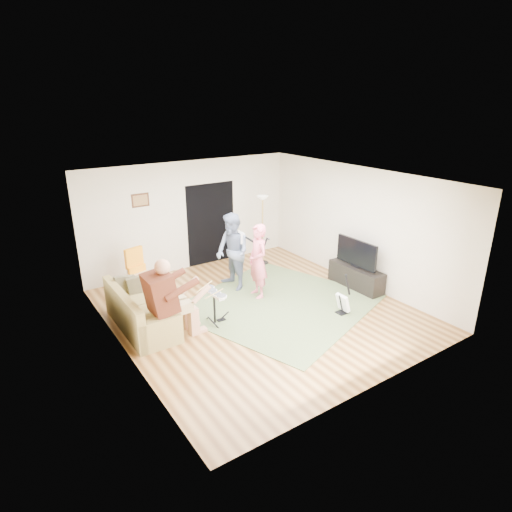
{
  "coord_description": "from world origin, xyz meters",
  "views": [
    {
      "loc": [
        -4.45,
        -6.46,
        4.1
      ],
      "look_at": [
        0.13,
        0.3,
        1.07
      ],
      "focal_mm": 30.0,
      "sensor_mm": 36.0,
      "label": 1
    }
  ],
  "objects_px": {
    "guitar_spare": "(343,302)",
    "television": "(357,253)",
    "sofa": "(138,315)",
    "torchiere_lamp": "(263,218)",
    "dining_chair": "(141,278)",
    "drum_kit": "(215,309)",
    "singer": "(258,261)",
    "tv_cabinet": "(356,277)",
    "guitarist": "(233,252)"
  },
  "relations": [
    {
      "from": "drum_kit",
      "to": "torchiere_lamp",
      "type": "distance_m",
      "value": 3.46
    },
    {
      "from": "singer",
      "to": "dining_chair",
      "type": "xyz_separation_m",
      "value": [
        -2.08,
        1.52,
        -0.44
      ]
    },
    {
      "from": "dining_chair",
      "to": "tv_cabinet",
      "type": "bearing_deg",
      "value": -45.83
    },
    {
      "from": "drum_kit",
      "to": "dining_chair",
      "type": "bearing_deg",
      "value": 108.95
    },
    {
      "from": "drum_kit",
      "to": "dining_chair",
      "type": "height_order",
      "value": "dining_chair"
    },
    {
      "from": "guitar_spare",
      "to": "television",
      "type": "bearing_deg",
      "value": 34.33
    },
    {
      "from": "sofa",
      "to": "television",
      "type": "distance_m",
      "value": 4.87
    },
    {
      "from": "drum_kit",
      "to": "guitarist",
      "type": "height_order",
      "value": "guitarist"
    },
    {
      "from": "guitarist",
      "to": "dining_chair",
      "type": "relative_size",
      "value": 1.65
    },
    {
      "from": "sofa",
      "to": "drum_kit",
      "type": "bearing_deg",
      "value": -26.79
    },
    {
      "from": "torchiere_lamp",
      "to": "television",
      "type": "bearing_deg",
      "value": -70.49
    },
    {
      "from": "sofa",
      "to": "torchiere_lamp",
      "type": "distance_m",
      "value": 4.25
    },
    {
      "from": "guitarist",
      "to": "guitar_spare",
      "type": "xyz_separation_m",
      "value": [
        1.18,
        -2.31,
        -0.63
      ]
    },
    {
      "from": "tv_cabinet",
      "to": "television",
      "type": "bearing_deg",
      "value": 180.0
    },
    {
      "from": "guitarist",
      "to": "singer",
      "type": "bearing_deg",
      "value": 16.53
    },
    {
      "from": "sofa",
      "to": "guitar_spare",
      "type": "bearing_deg",
      "value": -25.84
    },
    {
      "from": "torchiere_lamp",
      "to": "tv_cabinet",
      "type": "relative_size",
      "value": 1.29
    },
    {
      "from": "drum_kit",
      "to": "television",
      "type": "bearing_deg",
      "value": -5.57
    },
    {
      "from": "guitarist",
      "to": "torchiere_lamp",
      "type": "height_order",
      "value": "torchiere_lamp"
    },
    {
      "from": "singer",
      "to": "guitar_spare",
      "type": "distance_m",
      "value": 1.98
    },
    {
      "from": "dining_chair",
      "to": "drum_kit",
      "type": "bearing_deg",
      "value": -87.25
    },
    {
      "from": "drum_kit",
      "to": "singer",
      "type": "xyz_separation_m",
      "value": [
        1.37,
        0.53,
        0.52
      ]
    },
    {
      "from": "guitarist",
      "to": "torchiere_lamp",
      "type": "relative_size",
      "value": 0.97
    },
    {
      "from": "sofa",
      "to": "television",
      "type": "xyz_separation_m",
      "value": [
        4.74,
        -0.99,
        0.59
      ]
    },
    {
      "from": "singer",
      "to": "television",
      "type": "height_order",
      "value": "singer"
    },
    {
      "from": "singer",
      "to": "guitar_spare",
      "type": "height_order",
      "value": "singer"
    },
    {
      "from": "guitarist",
      "to": "tv_cabinet",
      "type": "relative_size",
      "value": 1.25
    },
    {
      "from": "singer",
      "to": "dining_chair",
      "type": "relative_size",
      "value": 1.55
    },
    {
      "from": "torchiere_lamp",
      "to": "guitarist",
      "type": "bearing_deg",
      "value": -148.11
    },
    {
      "from": "sofa",
      "to": "guitarist",
      "type": "distance_m",
      "value": 2.57
    },
    {
      "from": "drum_kit",
      "to": "guitarist",
      "type": "relative_size",
      "value": 0.4
    },
    {
      "from": "guitar_spare",
      "to": "torchiere_lamp",
      "type": "xyz_separation_m",
      "value": [
        0.26,
        3.2,
        0.99
      ]
    },
    {
      "from": "singer",
      "to": "guitarist",
      "type": "height_order",
      "value": "guitarist"
    },
    {
      "from": "sofa",
      "to": "singer",
      "type": "relative_size",
      "value": 1.2
    },
    {
      "from": "dining_chair",
      "to": "singer",
      "type": "bearing_deg",
      "value": -52.47
    },
    {
      "from": "singer",
      "to": "torchiere_lamp",
      "type": "distance_m",
      "value": 2.03
    },
    {
      "from": "singer",
      "to": "dining_chair",
      "type": "height_order",
      "value": "singer"
    },
    {
      "from": "singer",
      "to": "television",
      "type": "distance_m",
      "value": 2.25
    },
    {
      "from": "drum_kit",
      "to": "singer",
      "type": "height_order",
      "value": "singer"
    },
    {
      "from": "guitarist",
      "to": "tv_cabinet",
      "type": "height_order",
      "value": "guitarist"
    },
    {
      "from": "sofa",
      "to": "torchiere_lamp",
      "type": "xyz_separation_m",
      "value": [
        3.87,
        1.45,
        0.97
      ]
    },
    {
      "from": "sofa",
      "to": "guitarist",
      "type": "height_order",
      "value": "guitarist"
    },
    {
      "from": "singer",
      "to": "dining_chair",
      "type": "bearing_deg",
      "value": -117.73
    },
    {
      "from": "sofa",
      "to": "guitar_spare",
      "type": "distance_m",
      "value": 4.02
    },
    {
      "from": "tv_cabinet",
      "to": "guitarist",
      "type": "bearing_deg",
      "value": 146.76
    },
    {
      "from": "tv_cabinet",
      "to": "sofa",
      "type": "bearing_deg",
      "value": 168.36
    },
    {
      "from": "drum_kit",
      "to": "singer",
      "type": "distance_m",
      "value": 1.56
    },
    {
      "from": "singer",
      "to": "guitar_spare",
      "type": "bearing_deg",
      "value": 38.95
    },
    {
      "from": "drum_kit",
      "to": "torchiere_lamp",
      "type": "xyz_separation_m",
      "value": [
        2.59,
        2.1,
        0.94
      ]
    },
    {
      "from": "drum_kit",
      "to": "dining_chair",
      "type": "relative_size",
      "value": 0.65
    }
  ]
}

